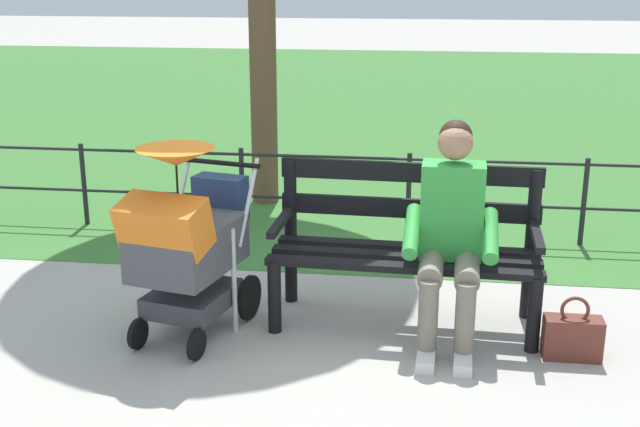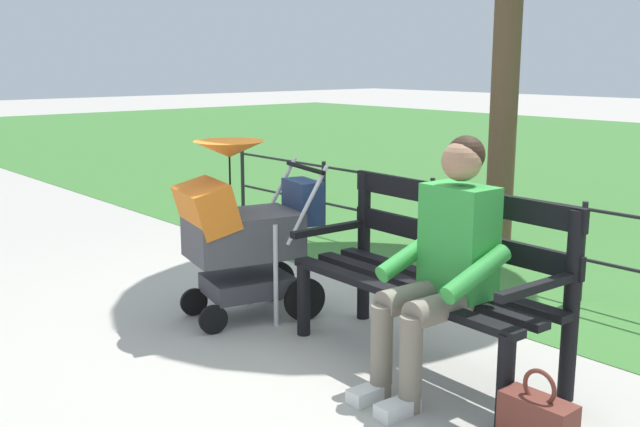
{
  "view_description": "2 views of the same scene",
  "coord_description": "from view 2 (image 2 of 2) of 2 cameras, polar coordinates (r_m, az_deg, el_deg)",
  "views": [
    {
      "loc": [
        -0.79,
        4.54,
        2.1
      ],
      "look_at": [
        -0.19,
        0.03,
        0.71
      ],
      "focal_mm": 45.39,
      "sensor_mm": 36.0,
      "label": 1
    },
    {
      "loc": [
        -3.25,
        2.87,
        1.63
      ],
      "look_at": [
        0.12,
        -0.01,
        0.72
      ],
      "focal_mm": 41.65,
      "sensor_mm": 36.0,
      "label": 2
    }
  ],
  "objects": [
    {
      "name": "ground_plane",
      "position": [
        4.63,
        0.87,
        -8.99
      ],
      "size": [
        60.0,
        60.0,
        0.0
      ],
      "primitive_type": "plane",
      "color": "#ADA89E"
    },
    {
      "name": "park_bench",
      "position": [
        4.08,
        8.67,
        -4.22
      ],
      "size": [
        1.62,
        0.66,
        0.96
      ],
      "color": "black",
      "rests_on": "ground"
    },
    {
      "name": "person_on_bench",
      "position": [
        3.71,
        9.46,
        -3.39
      ],
      "size": [
        0.55,
        0.74,
        1.28
      ],
      "color": "slate",
      "rests_on": "ground"
    },
    {
      "name": "stroller",
      "position": [
        4.72,
        -6.0,
        -1.13
      ],
      "size": [
        0.68,
        0.97,
        1.15
      ],
      "color": "black",
      "rests_on": "ground"
    },
    {
      "name": "handbag",
      "position": [
        3.39,
        16.35,
        -15.18
      ],
      "size": [
        0.32,
        0.14,
        0.37
      ],
      "color": "brown",
      "rests_on": "ground"
    },
    {
      "name": "park_fence",
      "position": [
        5.73,
        13.69,
        -0.93
      ],
      "size": [
        6.81,
        0.04,
        0.7
      ],
      "color": "black",
      "rests_on": "ground"
    }
  ]
}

